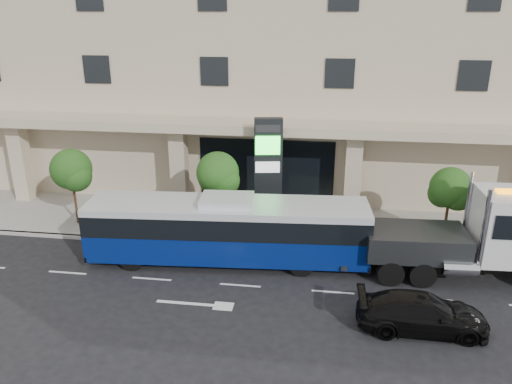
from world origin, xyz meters
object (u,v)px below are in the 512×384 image
(city_bus, at_px, (227,229))
(black_sedan, at_px, (422,313))
(signage_pylon, at_px, (268,172))
(tow_truck, at_px, (478,239))

(city_bus, bearing_deg, black_sedan, -31.73)
(city_bus, xyz_separation_m, signage_pylon, (1.39, 4.33, 1.48))
(tow_truck, distance_m, signage_pylon, 10.71)
(city_bus, distance_m, black_sedan, 9.29)
(city_bus, distance_m, tow_truck, 11.14)
(black_sedan, height_order, signage_pylon, signage_pylon)
(tow_truck, bearing_deg, city_bus, 177.85)
(tow_truck, distance_m, black_sedan, 5.41)
(city_bus, xyz_separation_m, tow_truck, (11.14, 0.08, 0.21))
(signage_pylon, bearing_deg, tow_truck, -32.58)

